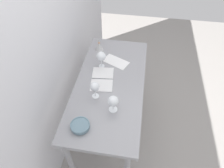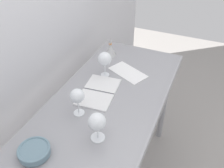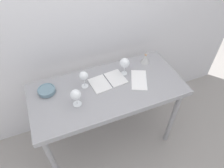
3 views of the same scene
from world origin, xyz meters
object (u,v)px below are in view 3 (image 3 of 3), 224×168
at_px(wine_glass_far_right, 125,63).
at_px(wine_glass_far_left, 84,76).
at_px(tasting_sheet_upper, 139,80).
at_px(open_notebook, 108,81).
at_px(tasting_bowl, 47,90).
at_px(wine_glass_near_left, 76,95).
at_px(decanter_funnel, 145,58).

distance_m(wine_glass_far_right, wine_glass_far_left, 0.41).
height_order(wine_glass_far_right, tasting_sheet_upper, wine_glass_far_right).
xyz_separation_m(wine_glass_far_right, open_notebook, (-0.19, -0.04, -0.12)).
distance_m(open_notebook, tasting_bowl, 0.56).
bearing_deg(wine_glass_near_left, wine_glass_far_left, 56.31).
xyz_separation_m(tasting_sheet_upper, tasting_bowl, (-0.83, 0.16, 0.02)).
xyz_separation_m(wine_glass_far_left, wine_glass_near_left, (-0.12, -0.18, -0.01)).
distance_m(wine_glass_far_left, tasting_bowl, 0.35).
bearing_deg(open_notebook, decanter_funnel, 8.86).
distance_m(wine_glass_near_left, decanter_funnel, 0.85).
bearing_deg(decanter_funnel, wine_glass_far_left, -171.26).
relative_size(wine_glass_far_right, wine_glass_far_left, 1.06).
bearing_deg(tasting_bowl, wine_glass_near_left, -47.03).
bearing_deg(wine_glass_far_right, wine_glass_near_left, -158.80).
height_order(tasting_sheet_upper, decanter_funnel, decanter_funnel).
xyz_separation_m(wine_glass_far_left, decanter_funnel, (0.68, 0.10, -0.08)).
height_order(wine_glass_near_left, tasting_bowl, wine_glass_near_left).
relative_size(tasting_sheet_upper, decanter_funnel, 1.84).
xyz_separation_m(tasting_bowl, decanter_funnel, (1.01, 0.05, 0.02)).
relative_size(wine_glass_far_right, decanter_funnel, 1.23).
xyz_separation_m(open_notebook, tasting_bowl, (-0.55, 0.07, 0.02)).
bearing_deg(wine_glass_near_left, tasting_sheet_upper, 6.38).
height_order(tasting_sheet_upper, tasting_bowl, tasting_bowl).
height_order(tasting_bowl, decanter_funnel, decanter_funnel).
bearing_deg(decanter_funnel, open_notebook, -165.01).
xyz_separation_m(wine_glass_near_left, tasting_bowl, (-0.21, 0.23, -0.09)).
xyz_separation_m(wine_glass_near_left, decanter_funnel, (0.80, 0.28, -0.06)).
xyz_separation_m(wine_glass_far_left, tasting_sheet_upper, (0.50, -0.11, -0.12)).
height_order(wine_glass_far_left, decanter_funnel, wine_glass_far_left).
bearing_deg(decanter_funnel, tasting_sheet_upper, -129.69).
height_order(wine_glass_far_right, wine_glass_near_left, wine_glass_far_right).
distance_m(wine_glass_near_left, open_notebook, 0.39).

